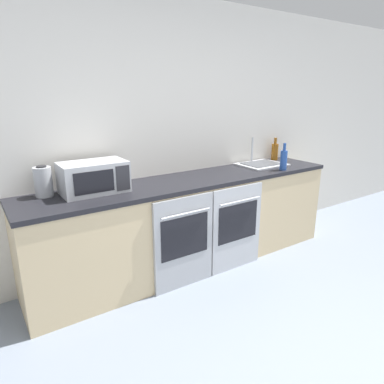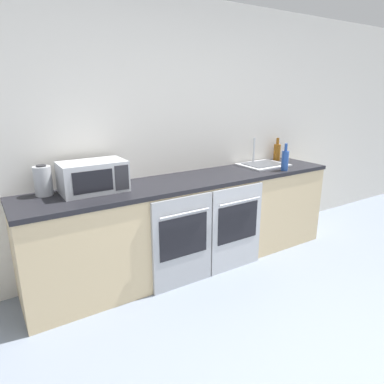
% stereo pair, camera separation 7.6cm
% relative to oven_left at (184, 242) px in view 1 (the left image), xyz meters
% --- Properties ---
extents(wall_back, '(10.00, 0.06, 2.60)m').
position_rel_oven_left_xyz_m(wall_back, '(0.30, 0.66, 0.86)').
color(wall_back, silver).
rests_on(wall_back, ground_plane).
extents(counter_back, '(3.24, 0.64, 0.91)m').
position_rel_oven_left_xyz_m(counter_back, '(0.30, 0.32, 0.02)').
color(counter_back, '#D1B789').
rests_on(counter_back, ground_plane).
extents(oven_left, '(0.60, 0.06, 0.86)m').
position_rel_oven_left_xyz_m(oven_left, '(0.00, 0.00, 0.00)').
color(oven_left, '#A8AAAF').
rests_on(oven_left, ground_plane).
extents(oven_right, '(0.60, 0.06, 0.86)m').
position_rel_oven_left_xyz_m(oven_right, '(0.62, 0.00, 0.00)').
color(oven_right, '#B7BABF').
rests_on(oven_right, ground_plane).
extents(microwave, '(0.54, 0.33, 0.26)m').
position_rel_oven_left_xyz_m(microwave, '(-0.64, 0.39, 0.61)').
color(microwave, '#B7BABF').
rests_on(microwave, counter_back).
extents(bottle_amber, '(0.08, 0.08, 0.27)m').
position_rel_oven_left_xyz_m(bottle_amber, '(1.68, 0.54, 0.58)').
color(bottle_amber, '#8C5114').
rests_on(bottle_amber, counter_back).
extents(bottle_blue, '(0.07, 0.07, 0.29)m').
position_rel_oven_left_xyz_m(bottle_blue, '(1.33, 0.09, 0.59)').
color(bottle_blue, '#234793').
rests_on(bottle_blue, counter_back).
extents(kettle, '(0.14, 0.14, 0.25)m').
position_rel_oven_left_xyz_m(kettle, '(-1.01, 0.51, 0.60)').
color(kettle, '#B7BABF').
rests_on(kettle, counter_back).
extents(sink, '(0.51, 0.41, 0.30)m').
position_rel_oven_left_xyz_m(sink, '(1.32, 0.41, 0.49)').
color(sink, silver).
rests_on(sink, counter_back).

